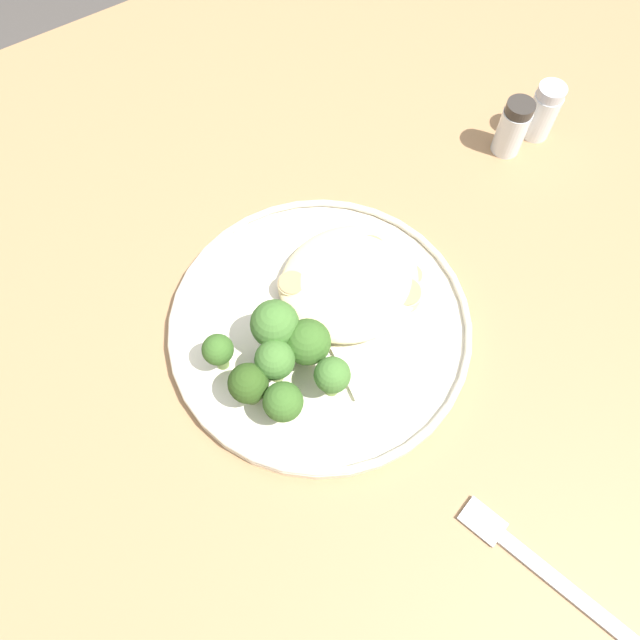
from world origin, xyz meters
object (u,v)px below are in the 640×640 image
object	(u,v)px
broccoli_floret_front_edge	(283,403)
broccoli_floret_rear_charred	(218,351)
seared_scallop_tilted_round	(355,290)
broccoli_floret_small_sprig	(332,376)
salt_shaker	(543,112)
pepper_shaker	(513,128)
seared_scallop_center_golden	(363,314)
broccoli_floret_near_rim	(249,384)
dinner_fork	(552,577)
dinner_plate	(320,325)
seared_scallop_large_seared	(362,270)
broccoli_floret_beside_noodles	(275,325)
broccoli_floret_tall_stalk	(275,361)
seared_scallop_tiny_bay	(294,289)
broccoli_floret_left_leaning	(308,342)
seared_scallop_on_noodles	(410,277)
seared_scallop_rear_pale	(404,295)

from	to	relation	value
broccoli_floret_front_edge	broccoli_floret_rear_charred	xyz separation A→B (m)	(0.02, -0.07, -0.00)
seared_scallop_tilted_round	broccoli_floret_small_sprig	xyz separation A→B (m)	(0.07, 0.07, 0.02)
salt_shaker	pepper_shaker	size ratio (longest dim) A/B	1.00
seared_scallop_center_golden	broccoli_floret_near_rim	bearing A→B (deg)	5.14
dinner_fork	broccoli_floret_front_edge	bearing A→B (deg)	-63.75
dinner_plate	salt_shaker	distance (m)	0.35
seared_scallop_tilted_round	seared_scallop_center_golden	xyz separation A→B (m)	(0.01, 0.03, -0.00)
dinner_plate	seared_scallop_large_seared	size ratio (longest dim) A/B	12.62
seared_scallop_center_golden	pepper_shaker	xyz separation A→B (m)	(-0.26, -0.10, 0.01)
seared_scallop_large_seared	broccoli_floret_beside_noodles	bearing A→B (deg)	10.25
seared_scallop_center_golden	broccoli_floret_tall_stalk	distance (m)	0.10
seared_scallop_tiny_bay	seared_scallop_center_golden	bearing A→B (deg)	125.64
seared_scallop_large_seared	pepper_shaker	xyz separation A→B (m)	(-0.24, -0.06, 0.01)
seared_scallop_large_seared	broccoli_floret_left_leaning	distance (m)	0.10
seared_scallop_large_seared	seared_scallop_on_noodles	world-z (taller)	seared_scallop_large_seared
broccoli_floret_rear_charred	salt_shaker	distance (m)	0.45
broccoli_floret_rear_charred	dinner_fork	xyz separation A→B (m)	(-0.14, 0.30, -0.04)
dinner_fork	dinner_plate	bearing A→B (deg)	-82.27
broccoli_floret_rear_charred	salt_shaker	size ratio (longest dim) A/B	0.72
seared_scallop_rear_pale	seared_scallop_tiny_bay	distance (m)	0.11
seared_scallop_tilted_round	seared_scallop_center_golden	size ratio (longest dim) A/B	1.19
broccoli_floret_near_rim	broccoli_floret_beside_noodles	world-z (taller)	broccoli_floret_beside_noodles
seared_scallop_center_golden	broccoli_floret_rear_charred	distance (m)	0.14
seared_scallop_rear_pale	broccoli_floret_tall_stalk	world-z (taller)	broccoli_floret_tall_stalk
salt_shaker	seared_scallop_center_golden	bearing A→B (deg)	17.60
seared_scallop_tilted_round	dinner_fork	size ratio (longest dim) A/B	0.17
seared_scallop_tilted_round	broccoli_floret_front_edge	size ratio (longest dim) A/B	0.58
broccoli_floret_tall_stalk	broccoli_floret_rear_charred	distance (m)	0.05
seared_scallop_on_noodles	broccoli_floret_near_rim	size ratio (longest dim) A/B	0.47
dinner_plate	seared_scallop_rear_pale	distance (m)	0.09
broccoli_floret_beside_noodles	salt_shaker	distance (m)	0.40
broccoli_floret_front_edge	broccoli_floret_near_rim	bearing A→B (deg)	-61.71
seared_scallop_on_noodles	broccoli_floret_left_leaning	xyz separation A→B (m)	(0.13, 0.02, 0.02)
seared_scallop_rear_pale	broccoli_floret_front_edge	world-z (taller)	broccoli_floret_front_edge
seared_scallop_center_golden	broccoli_floret_tall_stalk	xyz separation A→B (m)	(0.10, 0.01, 0.03)
seared_scallop_center_golden	broccoli_floret_left_leaning	bearing A→B (deg)	5.26
dinner_plate	seared_scallop_rear_pale	xyz separation A→B (m)	(-0.08, 0.02, 0.01)
seared_scallop_tiny_bay	broccoli_floret_tall_stalk	size ratio (longest dim) A/B	0.48
broccoli_floret_rear_charred	pepper_shaker	bearing A→B (deg)	-170.46
seared_scallop_on_noodles	broccoli_floret_front_edge	size ratio (longest dim) A/B	0.47
seared_scallop_rear_pale	broccoli_floret_small_sprig	bearing A→B (deg)	20.29
broccoli_floret_front_edge	seared_scallop_rear_pale	bearing A→B (deg)	-166.34
broccoli_floret_small_sprig	broccoli_floret_left_leaning	size ratio (longest dim) A/B	0.95
seared_scallop_tilted_round	seared_scallop_large_seared	xyz separation A→B (m)	(-0.02, -0.01, 0.00)
broccoli_floret_small_sprig	broccoli_floret_front_edge	bearing A→B (deg)	-2.54
seared_scallop_rear_pale	seared_scallop_tiny_bay	xyz separation A→B (m)	(0.09, -0.06, 0.00)
broccoli_floret_near_rim	broccoli_floret_beside_noodles	xyz separation A→B (m)	(-0.05, -0.03, 0.01)
broccoli_floret_beside_noodles	dinner_fork	size ratio (longest dim) A/B	0.36
seared_scallop_center_golden	broccoli_floret_left_leaning	xyz separation A→B (m)	(0.06, 0.01, 0.02)
broccoli_floret_small_sprig	pepper_shaker	bearing A→B (deg)	-156.52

